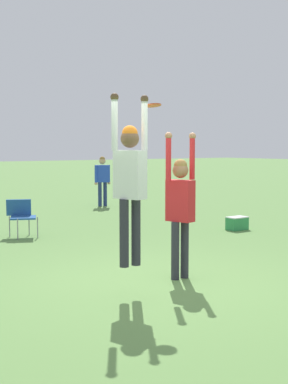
{
  "coord_description": "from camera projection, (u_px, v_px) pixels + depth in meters",
  "views": [
    {
      "loc": [
        -4.44,
        -5.94,
        1.95
      ],
      "look_at": [
        -0.06,
        0.19,
        1.3
      ],
      "focal_mm": 50.0,
      "sensor_mm": 36.0,
      "label": 1
    }
  ],
  "objects": [
    {
      "name": "ground_plane",
      "position": [
        155.0,
        284.0,
        7.55
      ],
      "size": [
        120.0,
        120.0,
        0.0
      ],
      "primitive_type": "plane",
      "color": "#608C47"
    },
    {
      "name": "camping_chair_1",
      "position": [
        22.0,
        214.0,
        11.45
      ],
      "size": [
        0.69,
        0.74,
        0.8
      ],
      "rotation": [
        0.0,
        0.0,
        2.71
      ],
      "color": "gray",
      "rests_on": "ground_plane"
    },
    {
      "name": "person_jumping",
      "position": [
        130.0,
        175.0,
        6.84
      ],
      "size": [
        0.56,
        0.45,
        2.21
      ],
      "rotation": [
        0.0,
        0.0,
        1.86
      ],
      "color": "#2D2D38",
      "rests_on": "ground_plane"
    },
    {
      "name": "frisbee",
      "position": [
        153.0,
        105.0,
        7.12
      ],
      "size": [
        0.23,
        0.23,
        0.05
      ],
      "color": "#E04C23"
    },
    {
      "name": "cooler_box",
      "position": [
        237.0,
        223.0,
        12.45
      ],
      "size": [
        0.48,
        0.3,
        0.31
      ],
      "color": "#2D8C4C",
      "rests_on": "ground_plane"
    },
    {
      "name": "person_defending",
      "position": [
        180.0,
        202.0,
        7.78
      ],
      "size": [
        0.55,
        0.44,
        2.15
      ],
      "rotation": [
        0.0,
        0.0,
        -1.28
      ],
      "color": "#2D2D38",
      "rests_on": "ground_plane"
    },
    {
      "name": "person_spectator_near",
      "position": [
        102.0,
        177.0,
        17.3
      ],
      "size": [
        0.59,
        0.38,
        1.62
      ],
      "rotation": [
        0.0,
        0.0,
        -0.47
      ],
      "color": "navy",
      "rests_on": "ground_plane"
    }
  ]
}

